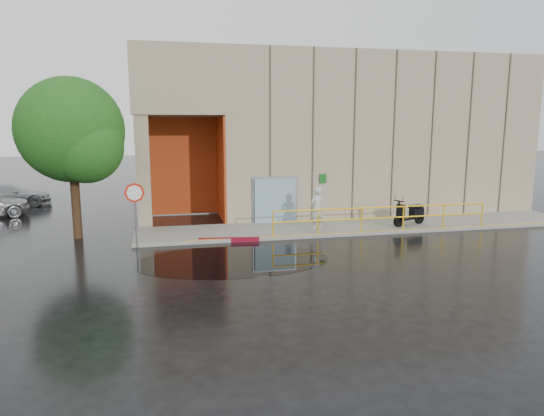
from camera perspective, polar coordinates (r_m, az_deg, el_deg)
The scene contains 11 objects.
ground at distance 16.78m, azimuth 4.13°, elevation -6.11°, with size 120.00×120.00×0.00m, color black.
sidewalk at distance 22.21m, azimuth 10.77°, elevation -2.09°, with size 20.00×3.00×0.15m, color gray.
building at distance 28.17m, azimuth 7.92°, elevation 8.95°, with size 20.00×10.17×8.00m.
guardrail at distance 20.98m, azimuth 12.89°, elevation -1.18°, with size 9.56×0.06×1.03m.
person at distance 20.65m, azimuth 5.27°, elevation -0.05°, with size 0.67×0.44×1.84m, color silver.
scooter at distance 22.33m, azimuth 15.94°, elevation 0.09°, with size 1.88×1.14×1.42m.
stop_sign at distance 18.68m, azimuth -15.84°, elevation 0.86°, with size 0.74×0.10×2.47m.
red_curb at distance 19.24m, azimuth -5.11°, elevation -3.76°, with size 2.40×0.18×0.18m, color maroon.
puddle at distance 16.73m, azimuth -4.61°, elevation -6.15°, with size 6.69×4.12×0.01m, color black.
car_c at distance 31.11m, azimuth -28.66°, elevation 1.35°, with size 1.83×4.51×1.31m, color #ABAEB2.
tree_near at distance 20.78m, azimuth -22.21°, elevation 8.03°, with size 4.15×4.15×6.45m.
Camera 1 is at (-4.62, -15.46, 4.61)m, focal length 32.00 mm.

